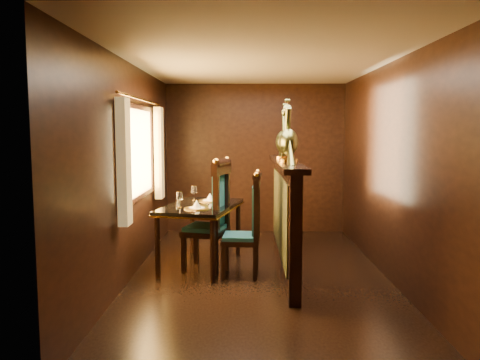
# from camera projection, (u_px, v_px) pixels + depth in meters

# --- Properties ---
(ground) EXTENTS (5.00, 5.00, 0.00)m
(ground) POSITION_uv_depth(u_px,v_px,m) (259.00, 276.00, 5.55)
(ground) COLOR black
(ground) RESTS_ON ground
(room_shell) EXTENTS (3.04, 5.04, 2.52)m
(room_shell) POSITION_uv_depth(u_px,v_px,m) (252.00, 143.00, 5.40)
(room_shell) COLOR black
(room_shell) RESTS_ON ground
(partition) EXTENTS (0.26, 2.70, 1.36)m
(partition) POSITION_uv_depth(u_px,v_px,m) (285.00, 213.00, 5.77)
(partition) COLOR black
(partition) RESTS_ON ground
(dining_table) EXTENTS (1.09, 1.49, 0.99)m
(dining_table) POSITION_uv_depth(u_px,v_px,m) (201.00, 210.00, 5.90)
(dining_table) COLOR black
(dining_table) RESTS_ON ground
(chair_left) EXTENTS (0.48, 0.50, 1.26)m
(chair_left) POSITION_uv_depth(u_px,v_px,m) (250.00, 221.00, 5.51)
(chair_left) COLOR black
(chair_left) RESTS_ON ground
(chair_right) EXTENTS (0.62, 0.64, 1.40)m
(chair_right) POSITION_uv_depth(u_px,v_px,m) (215.00, 212.00, 5.72)
(chair_right) COLOR black
(chair_right) RESTS_ON ground
(peacock_left) EXTENTS (0.23, 0.61, 0.73)m
(peacock_left) POSITION_uv_depth(u_px,v_px,m) (289.00, 130.00, 5.29)
(peacock_left) COLOR #1B5234
(peacock_left) RESTS_ON partition
(peacock_right) EXTENTS (0.22, 0.58, 0.69)m
(peacock_right) POSITION_uv_depth(u_px,v_px,m) (284.00, 132.00, 5.92)
(peacock_right) COLOR #1B5234
(peacock_right) RESTS_ON partition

